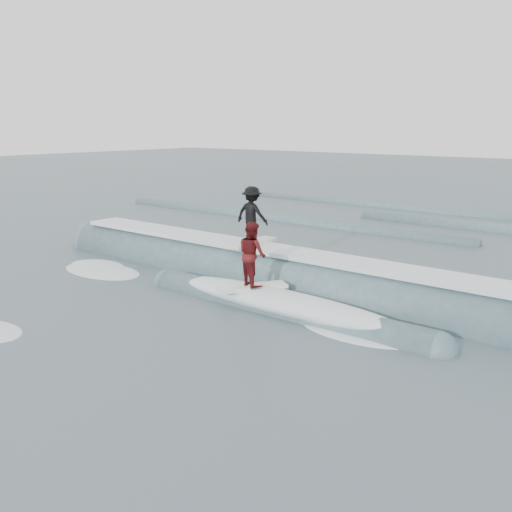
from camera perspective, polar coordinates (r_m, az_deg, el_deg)
The scene contains 6 objects.
ground at distance 15.63m, azimuth -7.13°, elevation -5.92°, with size 160.00×160.00×0.00m, color #394A54.
breaking_wave at distance 18.17m, azimuth 1.99°, elevation -2.96°, with size 20.99×3.90×2.23m.
surfer_black at distance 18.67m, azimuth -0.41°, elevation 4.02°, with size 1.21×2.00×1.91m.
surfer_red at distance 16.01m, azimuth -0.39°, elevation -0.08°, with size 1.54×1.98×1.94m.
whitewater at distance 17.66m, azimuth -10.61°, elevation -3.81°, with size 13.28×7.35×0.10m.
far_swells at distance 30.47m, azimuth 16.61°, elevation 2.97°, with size 36.40×8.65×0.80m.
Camera 1 is at (10.70, -10.20, 5.06)m, focal length 40.00 mm.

